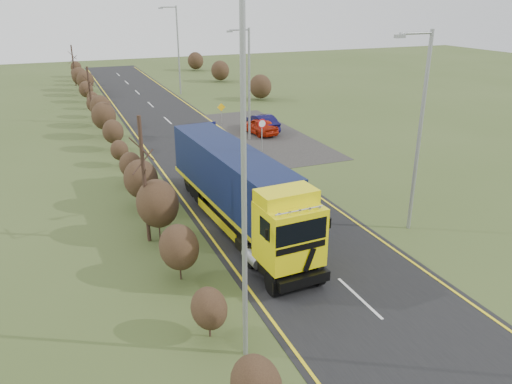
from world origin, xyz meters
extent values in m
plane|color=#3C4D21|center=(0.00, 0.00, 0.00)|extent=(160.00, 160.00, 0.00)
cube|color=black|center=(0.00, 10.00, 0.01)|extent=(8.00, 120.00, 0.02)
cube|color=#282624|center=(6.50, 20.00, 0.01)|extent=(6.00, 18.00, 0.02)
cube|color=yellow|center=(-3.70, 10.00, 0.03)|extent=(0.12, 116.00, 0.01)
cube|color=yellow|center=(3.70, 10.00, 0.03)|extent=(0.12, 116.00, 0.01)
cube|color=silver|center=(0.00, -4.00, 0.03)|extent=(0.12, 3.00, 0.01)
cube|color=silver|center=(0.00, 4.00, 0.03)|extent=(0.12, 3.00, 0.01)
cube|color=silver|center=(0.00, 12.00, 0.03)|extent=(0.12, 3.00, 0.01)
cube|color=silver|center=(0.00, 20.00, 0.03)|extent=(0.12, 3.00, 0.01)
cube|color=silver|center=(0.00, 28.00, 0.03)|extent=(0.12, 3.00, 0.01)
cube|color=silver|center=(0.00, 36.00, 0.03)|extent=(0.12, 3.00, 0.01)
cube|color=silver|center=(0.00, 44.00, 0.03)|extent=(0.12, 3.00, 0.01)
cube|color=silver|center=(0.00, 52.00, 0.03)|extent=(0.12, 3.00, 0.01)
cube|color=silver|center=(0.00, 60.00, 0.03)|extent=(0.12, 3.00, 0.01)
ellipsoid|color=black|center=(-6.02, -4.00, 1.14)|extent=(1.21, 1.57, 1.39)
ellipsoid|color=black|center=(-6.00, 0.00, 1.49)|extent=(1.58, 2.06, 1.82)
ellipsoid|color=black|center=(-5.98, 4.00, 1.84)|extent=(1.96, 2.55, 2.25)
ellipsoid|color=black|center=(-6.03, 8.00, 1.72)|extent=(1.83, 2.38, 2.10)
ellipsoid|color=black|center=(-5.95, 12.00, 1.28)|extent=(1.37, 1.78, 1.57)
ellipsoid|color=black|center=(-6.06, 16.00, 1.13)|extent=(1.20, 1.56, 1.38)
ellipsoid|color=black|center=(-5.92, 20.00, 1.46)|extent=(1.55, 2.02, 1.78)
ellipsoid|color=black|center=(-6.09, 24.00, 1.83)|extent=(1.95, 2.53, 2.24)
ellipsoid|color=black|center=(-5.90, 28.00, 1.74)|extent=(1.85, 2.41, 2.13)
ellipsoid|color=black|center=(-6.12, 32.00, 1.31)|extent=(1.40, 1.81, 1.61)
ellipsoid|color=black|center=(-5.87, 36.00, 1.12)|extent=(1.19, 1.55, 1.37)
ellipsoid|color=black|center=(-6.14, 40.00, 1.43)|extent=(1.52, 1.97, 1.75)
ellipsoid|color=black|center=(-5.84, 44.00, 1.81)|extent=(1.93, 2.51, 2.22)
ellipsoid|color=black|center=(-6.17, 48.00, 1.76)|extent=(1.88, 2.44, 2.16)
ellipsoid|color=black|center=(-5.82, 52.00, 1.34)|extent=(1.43, 1.85, 1.64)
ellipsoid|color=black|center=(-6.19, 56.00, 1.12)|extent=(1.19, 1.55, 1.37)
ellipsoid|color=black|center=(-5.80, 60.00, 1.40)|extent=(1.49, 1.93, 1.71)
cylinder|color=#332119|center=(-6.50, 4.00, 3.03)|extent=(0.18, 0.18, 6.05)
cylinder|color=#332119|center=(-6.50, 30.00, 2.53)|extent=(0.18, 0.18, 5.06)
cylinder|color=#332119|center=(-6.50, 52.00, 2.57)|extent=(0.18, 0.18, 5.15)
cube|color=black|center=(-2.00, -1.00, 0.65)|extent=(2.46, 4.38, 0.42)
cube|color=yellow|center=(-2.00, -1.83, 2.18)|extent=(2.43, 2.16, 2.41)
cube|color=black|center=(-2.00, -2.80, 0.51)|extent=(2.32, 0.24, 0.51)
cube|color=black|center=(-2.39, -2.86, 1.43)|extent=(0.56, 0.05, 1.00)
cube|color=black|center=(-1.61, -2.86, 1.43)|extent=(0.56, 0.05, 1.00)
cube|color=black|center=(-2.00, -2.83, 2.68)|extent=(2.18, 0.18, 0.88)
cube|color=black|center=(-2.00, -2.86, 2.04)|extent=(2.13, 0.15, 0.26)
cube|color=yellow|center=(-2.00, -1.51, 3.64)|extent=(2.38, 1.42, 0.52)
cylinder|color=silver|center=(-2.00, -2.62, 3.47)|extent=(2.04, 0.17, 0.06)
cube|color=black|center=(-3.32, -2.62, 2.73)|extent=(0.09, 0.12, 0.42)
cube|color=black|center=(-0.68, -2.62, 2.73)|extent=(0.09, 0.12, 0.42)
cylinder|color=gray|center=(-3.06, -0.63, 0.69)|extent=(0.59, 1.23, 0.52)
cylinder|color=gray|center=(-0.94, -0.63, 0.69)|extent=(0.59, 1.23, 0.52)
cube|color=yellow|center=(-2.00, 5.02, 1.14)|extent=(2.97, 11.78, 0.22)
cube|color=#0B1333|center=(-2.00, 5.02, 2.52)|extent=(2.93, 11.41, 2.55)
cube|color=#0F1140|center=(-2.00, 10.69, 2.52)|extent=(2.30, 0.19, 2.55)
cube|color=#0F1140|center=(-2.00, -0.65, 2.52)|extent=(2.30, 0.19, 2.55)
cube|color=black|center=(-2.00, 8.54, 0.60)|extent=(2.31, 3.45, 0.32)
cube|color=yellow|center=(-3.13, 4.09, 0.51)|extent=(0.34, 5.09, 0.42)
cube|color=yellow|center=(-0.87, 4.09, 0.51)|extent=(0.34, 5.09, 0.42)
cylinder|color=black|center=(-2.97, -2.48, 0.48)|extent=(0.35, 0.98, 0.96)
cylinder|color=black|center=(-1.03, -2.48, 0.48)|extent=(0.35, 0.98, 0.96)
cylinder|color=black|center=(-2.97, -0.17, 0.48)|extent=(0.35, 0.98, 0.96)
cylinder|color=black|center=(-1.03, -0.17, 0.48)|extent=(0.35, 0.98, 0.96)
cylinder|color=black|center=(-2.97, 7.70, 0.48)|extent=(0.35, 0.98, 0.96)
cylinder|color=black|center=(-1.03, 7.70, 0.48)|extent=(0.35, 0.98, 0.96)
cylinder|color=black|center=(-2.97, 8.63, 0.48)|extent=(0.35, 0.98, 0.96)
cylinder|color=black|center=(-1.03, 8.63, 0.48)|extent=(0.35, 0.98, 0.96)
cylinder|color=black|center=(-2.97, 9.55, 0.48)|extent=(0.35, 0.98, 0.96)
cylinder|color=black|center=(-1.03, 9.55, 0.48)|extent=(0.35, 0.98, 0.96)
imported|color=#AE1D08|center=(6.04, 20.24, 0.68)|extent=(2.31, 4.22, 1.36)
imported|color=#0B0932|center=(6.62, 21.11, 0.73)|extent=(1.71, 4.46, 1.45)
cylinder|color=gray|center=(5.80, 0.39, 4.77)|extent=(0.18, 0.18, 9.54)
cylinder|color=gray|center=(4.95, 0.39, 9.38)|extent=(1.70, 0.12, 0.12)
cube|color=gray|center=(4.10, 0.39, 9.28)|extent=(0.48, 0.19, 0.15)
cylinder|color=gray|center=(4.60, 18.87, 4.34)|extent=(0.18, 0.18, 8.68)
cylinder|color=gray|center=(3.83, 18.87, 8.54)|extent=(1.54, 0.12, 0.12)
cube|color=gray|center=(3.06, 18.87, 8.44)|extent=(0.43, 0.17, 0.14)
cylinder|color=gray|center=(4.60, 40.90, 4.96)|extent=(0.18, 0.18, 9.92)
cylinder|color=gray|center=(3.72, 40.90, 9.76)|extent=(1.76, 0.12, 0.12)
cube|color=gray|center=(2.84, 40.90, 9.65)|extent=(0.50, 0.20, 0.15)
cylinder|color=gray|center=(-5.22, -5.30, 5.54)|extent=(0.16, 0.16, 11.08)
cylinder|color=gray|center=(4.20, 15.38, 1.08)|extent=(0.08, 0.08, 2.16)
cylinder|color=red|center=(4.20, 15.35, 2.16)|extent=(0.69, 0.04, 0.69)
cylinder|color=white|center=(4.20, 15.33, 2.16)|extent=(0.52, 0.02, 0.52)
cylinder|color=gray|center=(4.20, 24.70, 0.74)|extent=(0.08, 0.08, 1.48)
cube|color=yellow|center=(4.20, 24.65, 1.58)|extent=(0.75, 0.04, 0.75)
camera|label=1|loc=(-9.96, -17.61, 10.84)|focal=35.00mm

